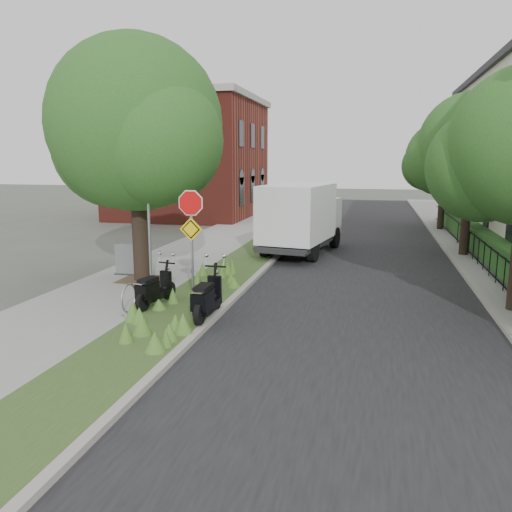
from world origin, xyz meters
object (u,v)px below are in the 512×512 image
Objects in this scene: sign_assembly at (191,223)px; scooter_near at (152,292)px; utility_cabinet at (128,259)px; box_truck at (301,215)px; scooter_far at (206,302)px.

sign_assembly is 2.11m from scooter_near.
sign_assembly is at bearing -40.04° from utility_cabinet.
sign_assembly reaches higher than scooter_near.
box_truck is (1.70, 8.63, -0.67)m from sign_assembly.
scooter_near is at bearing 159.11° from scooter_far.
box_truck is at bearing 84.78° from scooter_far.
utility_cabinet is at bearing -132.17° from box_truck.
sign_assembly reaches higher than utility_cabinet.
scooter_near is 0.91× the size of scooter_far.
box_truck reaches higher than scooter_near.
sign_assembly is at bearing 123.02° from scooter_far.
box_truck reaches higher than scooter_far.
scooter_far is at bearing -56.98° from sign_assembly.
sign_assembly is 2.30m from scooter_far.
scooter_far is at bearing -20.89° from scooter_near.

